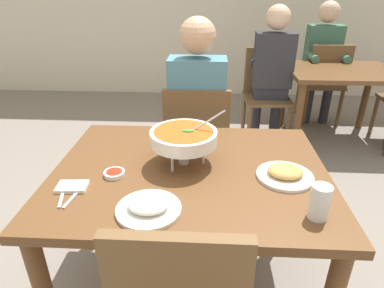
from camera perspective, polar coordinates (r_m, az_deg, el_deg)
The scene contains 17 objects.
ground_plane at distance 1.95m, azimuth -0.26°, elevation -23.18°, with size 16.00×16.00×0.00m, color gray.
dining_table_main at distance 1.53m, azimuth -0.31°, elevation -7.70°, with size 1.22×0.94×0.73m.
chair_diner_main at distance 2.24m, azimuth 0.85°, elevation 0.60°, with size 0.44×0.44×0.90m.
diner_main at distance 2.18m, azimuth 0.93°, elevation 6.57°, with size 0.40×0.45×1.31m.
curry_bowl at distance 1.46m, azimuth -1.46°, elevation 1.13°, with size 0.33×0.30×0.26m.
rice_plate at distance 1.22m, azimuth -7.57°, elevation -10.72°, with size 0.24×0.24×0.06m.
appetizer_plate at distance 1.46m, azimuth 15.85°, elevation -4.95°, with size 0.24×0.24×0.06m.
sauce_dish at distance 1.46m, azimuth -13.34°, elevation -4.99°, with size 0.09×0.09×0.02m.
napkin_folded at distance 1.42m, azimuth -20.08°, elevation -6.98°, with size 0.12×0.08×0.02m, color white.
fork_utensil at distance 1.40m, azimuth -21.57°, elevation -8.16°, with size 0.01×0.17×0.01m, color silver.
spoon_utensil at distance 1.38m, azimuth -19.65°, elevation -8.33°, with size 0.01×0.17×0.01m, color silver.
drink_glass at distance 1.24m, azimuth 21.25°, elevation -9.63°, with size 0.07×0.07×0.13m.
dining_table_far at distance 3.53m, azimuth 24.25°, elevation 9.66°, with size 1.00×0.80×0.73m.
chair_bg_left at distance 3.98m, azimuth 22.03°, elevation 10.32°, with size 0.44×0.44×0.90m.
chair_bg_middle at distance 3.45m, azimuth 12.70°, elevation 9.35°, with size 0.46×0.46×0.90m.
patron_bg_left at distance 3.99m, azimuth 21.75°, elevation 13.94°, with size 0.40×0.45×1.31m.
patron_bg_middle at distance 3.33m, azimuth 13.73°, elevation 12.85°, with size 0.40×0.45×1.31m.
Camera 1 is at (0.08, -1.26, 1.49)m, focal length 30.71 mm.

